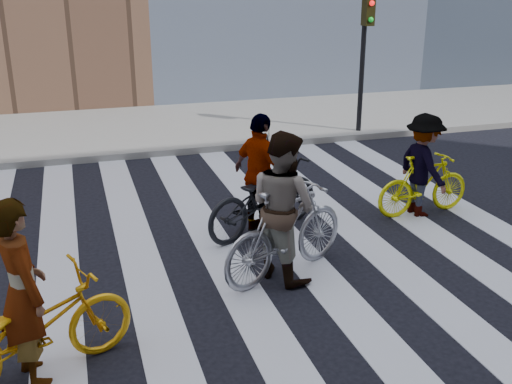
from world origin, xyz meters
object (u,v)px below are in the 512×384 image
bike_dark_rear (264,197)px  rider_mid (283,206)px  bike_silver_mid (286,231)px  rider_left (22,292)px  bike_yellow_left (34,330)px  bike_yellow_right (424,185)px  traffic_signal (365,43)px  rider_rear (261,175)px  rider_right (423,165)px

bike_dark_rear → rider_mid: bearing=146.6°
bike_silver_mid → rider_mid: 0.36m
bike_dark_rear → rider_left: 4.30m
bike_yellow_left → rider_left: size_ratio=1.06×
rider_left → rider_mid: (3.05, 1.30, 0.04)m
bike_dark_rear → rider_left: (-3.27, -2.76, 0.38)m
bike_dark_rear → bike_yellow_right: bearing=-116.3°
traffic_signal → rider_left: (-7.37, -7.65, -1.34)m
bike_yellow_left → rider_mid: bearing=-88.0°
traffic_signal → rider_rear: traffic_signal is taller
rider_mid → bike_yellow_left: bearing=88.7°
bike_yellow_left → rider_left: 0.42m
bike_yellow_left → bike_silver_mid: (3.05, 1.30, 0.10)m
traffic_signal → bike_silver_mid: size_ratio=1.60×
rider_right → bike_silver_mid: bearing=112.3°
bike_silver_mid → rider_right: bearing=-89.0°
bike_yellow_left → rider_rear: bearing=-70.5°
bike_silver_mid → rider_mid: size_ratio=1.06×
rider_left → bike_yellow_left: bearing=-111.5°
rider_mid → rider_right: (2.92, 1.38, -0.13)m
bike_yellow_left → bike_dark_rear: bearing=-70.9°
bike_yellow_right → rider_right: size_ratio=1.01×
bike_silver_mid → rider_left: size_ratio=1.10×
bike_silver_mid → rider_rear: bearing=-29.5°
bike_dark_rear → rider_rear: bearing=65.3°
bike_yellow_right → rider_mid: bearing=111.6°
rider_right → rider_rear: rider_rear is taller
bike_yellow_left → bike_dark_rear: size_ratio=0.93×
bike_silver_mid → bike_dark_rear: 1.47m
bike_dark_rear → rider_right: (2.69, -0.08, 0.28)m
bike_dark_rear → traffic_signal: bearing=-64.6°
bike_dark_rear → rider_mid: (-0.22, -1.46, 0.41)m
rider_left → rider_rear: rider_left is taller
rider_mid → bike_silver_mid: bearing=-114.7°
bike_silver_mid → rider_right: rider_right is taller
bike_yellow_right → rider_rear: (-2.79, 0.08, 0.42)m
rider_mid → rider_right: 3.23m
bike_yellow_right → rider_mid: rider_mid is taller
bike_yellow_right → rider_right: bearing=86.6°
rider_right → rider_rear: size_ratio=0.91×
rider_rear → rider_left: bearing=105.9°
rider_mid → rider_right: size_ratio=1.15×
bike_yellow_right → rider_right: (-0.05, 0.00, 0.34)m
rider_mid → traffic_signal: bearing=-58.9°
bike_yellow_right → bike_dark_rear: bearing=85.0°
rider_mid → rider_left: bearing=88.4°
bike_yellow_right → rider_rear: 2.83m
rider_mid → rider_rear: (0.17, 1.46, -0.05)m
rider_mid → rider_rear: rider_mid is taller
bike_yellow_left → bike_yellow_right: bearing=-87.3°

